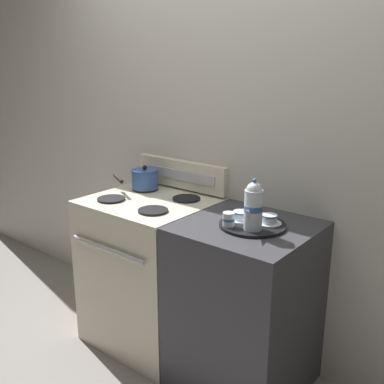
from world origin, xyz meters
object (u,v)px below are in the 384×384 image
at_px(stove, 151,271).
at_px(teacup_left, 269,219).
at_px(teapot, 253,206).
at_px(teacup_right, 241,216).
at_px(serving_tray, 252,225).
at_px(creamer_jug, 229,219).
at_px(saucepan, 144,179).

xyz_separation_m(stove, teacup_left, (0.76, 0.05, 0.49)).
height_order(teapot, teacup_right, teapot).
relative_size(serving_tray, creamer_jug, 4.87).
relative_size(teapot, teacup_left, 2.04).
distance_m(serving_tray, teapot, 0.14).
relative_size(teacup_left, teacup_right, 1.00).
distance_m(serving_tray, teacup_left, 0.09).
height_order(teapot, teacup_left, teapot).
height_order(stove, teacup_right, teacup_right).
bearing_deg(stove, saucepan, 140.97).
distance_m(teapot, teacup_left, 0.15).
xyz_separation_m(saucepan, teacup_right, (0.79, -0.13, -0.04)).
relative_size(teacup_left, creamer_jug, 1.80).
bearing_deg(teapot, creamer_jug, -163.97).
relative_size(saucepan, teacup_right, 2.36).
bearing_deg(saucepan, stove, -39.03).
bearing_deg(teacup_left, saucepan, 174.74).
distance_m(stove, teapot, 0.94).
bearing_deg(teacup_right, serving_tray, -8.36).
xyz_separation_m(teapot, creamer_jug, (-0.11, -0.03, -0.08)).
bearing_deg(stove, creamer_jug, -8.86).
relative_size(teapot, creamer_jug, 3.67).
distance_m(teapot, teacup_right, 0.16).
xyz_separation_m(saucepan, serving_tray, (0.87, -0.14, -0.07)).
xyz_separation_m(serving_tray, teacup_right, (-0.07, 0.01, 0.03)).
distance_m(saucepan, teacup_right, 0.80).
xyz_separation_m(saucepan, teapot, (0.91, -0.20, 0.06)).
height_order(stove, teapot, teapot).
bearing_deg(stove, serving_tray, -0.29).
bearing_deg(stove, teacup_right, 0.68).
height_order(serving_tray, teapot, teapot).
bearing_deg(serving_tray, stove, 179.71).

